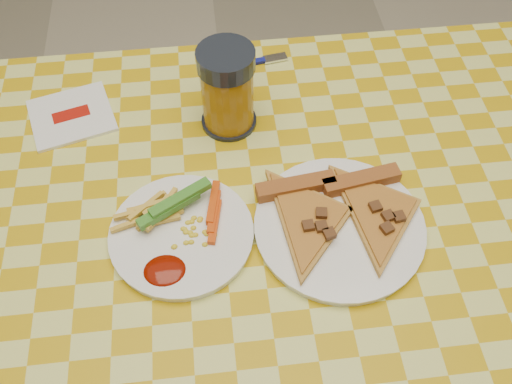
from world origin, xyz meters
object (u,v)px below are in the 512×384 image
(plate_right, at_px, (339,228))
(drink_glass, at_px, (227,90))
(table, at_px, (261,269))
(plate_left, at_px, (182,236))

(plate_right, distance_m, drink_glass, 0.28)
(plate_right, xyz_separation_m, drink_glass, (-0.14, 0.23, 0.07))
(drink_glass, bearing_deg, table, -84.12)
(plate_left, relative_size, plate_right, 0.84)
(table, height_order, drink_glass, drink_glass)
(table, xyz_separation_m, drink_glass, (-0.02, 0.24, 0.15))
(table, relative_size, plate_right, 5.36)
(plate_left, distance_m, plate_right, 0.22)
(table, distance_m, plate_right, 0.14)
(drink_glass, bearing_deg, plate_left, -111.58)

